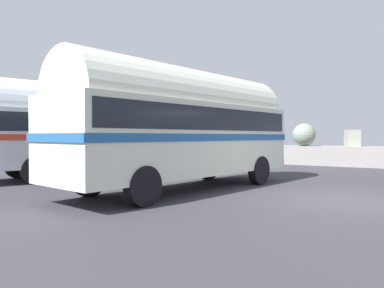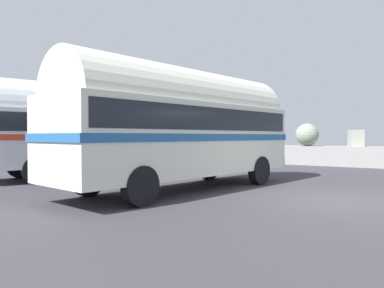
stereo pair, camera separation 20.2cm
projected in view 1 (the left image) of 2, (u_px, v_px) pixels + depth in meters
ground at (337, 200)px, 9.44m from camera, size 32.00×26.00×0.02m
breakwater at (381, 154)px, 19.39m from camera, size 31.36×2.06×2.39m
vintage_coach at (183, 123)px, 11.19m from camera, size 3.69×8.85×3.70m
second_coach at (93, 127)px, 15.08m from camera, size 4.98×8.90×3.70m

